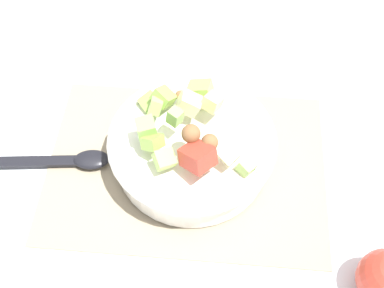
{
  "coord_description": "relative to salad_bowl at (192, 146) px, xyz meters",
  "views": [
    {
      "loc": [
        0.04,
        -0.42,
        0.68
      ],
      "look_at": [
        0.01,
        0.01,
        0.05
      ],
      "focal_mm": 47.35,
      "sensor_mm": 36.0,
      "label": 1
    }
  ],
  "objects": [
    {
      "name": "ground_plane",
      "position": [
        -0.01,
        -0.01,
        -0.04
      ],
      "size": [
        2.4,
        2.4,
        0.0
      ],
      "primitive_type": "plane",
      "color": "silver"
    },
    {
      "name": "placemat",
      "position": [
        -0.01,
        -0.01,
        -0.04
      ],
      "size": [
        0.43,
        0.31,
        0.01
      ],
      "primitive_type": "cube",
      "color": "gray",
      "rests_on": "ground_plane"
    },
    {
      "name": "salad_bowl",
      "position": [
        0.0,
        0.0,
        0.0
      ],
      "size": [
        0.25,
        0.25,
        0.13
      ],
      "color": "white",
      "rests_on": "placemat"
    },
    {
      "name": "serving_spoon",
      "position": [
        -0.19,
        -0.02,
        -0.03
      ],
      "size": [
        0.2,
        0.05,
        0.01
      ],
      "color": "black",
      "rests_on": "placemat"
    }
  ]
}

